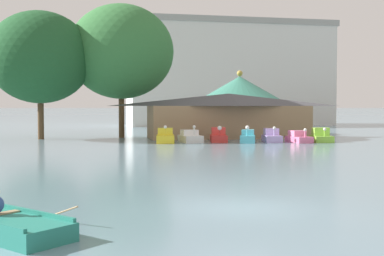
{
  "coord_description": "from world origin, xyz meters",
  "views": [
    {
      "loc": [
        -4.97,
        -16.03,
        3.29
      ],
      "look_at": [
        2.69,
        20.91,
        1.71
      ],
      "focal_mm": 48.59,
      "sensor_mm": 36.0,
      "label": 1
    }
  ],
  "objects_px": {
    "pedal_boat_red": "(219,136)",
    "pedal_boat_cyan": "(248,137)",
    "pedal_boat_yellow": "(165,137)",
    "pedal_boat_lime": "(321,136)",
    "shoreline_tree_mid": "(121,52)",
    "pedal_boat_lavender": "(272,137)",
    "shoreline_tree_tall_left": "(40,57)",
    "background_building_block": "(228,74)",
    "boathouse": "(229,115)",
    "pedal_boat_pink": "(299,138)",
    "pedal_boat_white": "(190,137)",
    "green_roof_pavilion": "(240,100)",
    "rowboat_with_rower": "(3,225)"
  },
  "relations": [
    {
      "from": "pedal_boat_cyan",
      "to": "boathouse",
      "type": "bearing_deg",
      "value": -162.03
    },
    {
      "from": "shoreline_tree_tall_left",
      "to": "shoreline_tree_mid",
      "type": "height_order",
      "value": "shoreline_tree_mid"
    },
    {
      "from": "pedal_boat_yellow",
      "to": "pedal_boat_lime",
      "type": "xyz_separation_m",
      "value": [
        14.25,
        -1.66,
        -0.02
      ]
    },
    {
      "from": "rowboat_with_rower",
      "to": "pedal_boat_lime",
      "type": "xyz_separation_m",
      "value": [
        23.4,
        30.37,
        0.26
      ]
    },
    {
      "from": "pedal_boat_yellow",
      "to": "pedal_boat_cyan",
      "type": "xyz_separation_m",
      "value": [
        7.34,
        -1.2,
        -0.05
      ]
    },
    {
      "from": "pedal_boat_white",
      "to": "pedal_boat_red",
      "type": "xyz_separation_m",
      "value": [
        2.69,
        0.07,
        0.07
      ]
    },
    {
      "from": "shoreline_tree_mid",
      "to": "pedal_boat_white",
      "type": "bearing_deg",
      "value": -56.26
    },
    {
      "from": "rowboat_with_rower",
      "to": "pedal_boat_pink",
      "type": "relative_size",
      "value": 1.46
    },
    {
      "from": "pedal_boat_lime",
      "to": "shoreline_tree_mid",
      "type": "distance_m",
      "value": 22.17
    },
    {
      "from": "pedal_boat_cyan",
      "to": "background_building_block",
      "type": "relative_size",
      "value": 0.07
    },
    {
      "from": "pedal_boat_yellow",
      "to": "pedal_boat_lime",
      "type": "height_order",
      "value": "pedal_boat_yellow"
    },
    {
      "from": "pedal_boat_yellow",
      "to": "pedal_boat_lime",
      "type": "distance_m",
      "value": 14.35
    },
    {
      "from": "pedal_boat_white",
      "to": "shoreline_tree_tall_left",
      "type": "height_order",
      "value": "shoreline_tree_tall_left"
    },
    {
      "from": "shoreline_tree_mid",
      "to": "green_roof_pavilion",
      "type": "bearing_deg",
      "value": 18.82
    },
    {
      "from": "pedal_boat_red",
      "to": "background_building_block",
      "type": "relative_size",
      "value": 0.09
    },
    {
      "from": "boathouse",
      "to": "background_building_block",
      "type": "xyz_separation_m",
      "value": [
        10.11,
        36.15,
        6.56
      ]
    },
    {
      "from": "pedal_boat_lavender",
      "to": "shoreline_tree_mid",
      "type": "bearing_deg",
      "value": -118.49
    },
    {
      "from": "rowboat_with_rower",
      "to": "shoreline_tree_mid",
      "type": "relative_size",
      "value": 0.3
    },
    {
      "from": "rowboat_with_rower",
      "to": "shoreline_tree_mid",
      "type": "xyz_separation_m",
      "value": [
        5.89,
        41.0,
        8.74
      ]
    },
    {
      "from": "pedal_boat_yellow",
      "to": "background_building_block",
      "type": "height_order",
      "value": "background_building_block"
    },
    {
      "from": "pedal_boat_white",
      "to": "boathouse",
      "type": "bearing_deg",
      "value": 128.9
    },
    {
      "from": "pedal_boat_red",
      "to": "pedal_boat_cyan",
      "type": "distance_m",
      "value": 2.88
    },
    {
      "from": "pedal_boat_lavender",
      "to": "pedal_boat_lime",
      "type": "height_order",
      "value": "pedal_boat_lavender"
    },
    {
      "from": "pedal_boat_white",
      "to": "green_roof_pavilion",
      "type": "xyz_separation_m",
      "value": [
        8.77,
        13.37,
        3.59
      ]
    },
    {
      "from": "pedal_boat_white",
      "to": "pedal_boat_cyan",
      "type": "bearing_deg",
      "value": 62.97
    },
    {
      "from": "background_building_block",
      "to": "shoreline_tree_tall_left",
      "type": "bearing_deg",
      "value": -130.23
    },
    {
      "from": "pedal_boat_cyan",
      "to": "pedal_boat_red",
      "type": "bearing_deg",
      "value": -108.49
    },
    {
      "from": "pedal_boat_yellow",
      "to": "pedal_boat_lavender",
      "type": "height_order",
      "value": "pedal_boat_yellow"
    },
    {
      "from": "pedal_boat_lime",
      "to": "pedal_boat_red",
      "type": "bearing_deg",
      "value": -93.65
    },
    {
      "from": "pedal_boat_red",
      "to": "shoreline_tree_tall_left",
      "type": "relative_size",
      "value": 0.24
    },
    {
      "from": "pedal_boat_white",
      "to": "boathouse",
      "type": "xyz_separation_m",
      "value": [
        5.2,
        5.53,
        1.95
      ]
    },
    {
      "from": "pedal_boat_red",
      "to": "green_roof_pavilion",
      "type": "xyz_separation_m",
      "value": [
        6.08,
        13.3,
        3.51
      ]
    },
    {
      "from": "rowboat_with_rower",
      "to": "pedal_boat_cyan",
      "type": "bearing_deg",
      "value": 111.03
    },
    {
      "from": "pedal_boat_red",
      "to": "pedal_boat_yellow",
      "type": "bearing_deg",
      "value": -73.09
    },
    {
      "from": "boathouse",
      "to": "shoreline_tree_mid",
      "type": "bearing_deg",
      "value": 164.9
    },
    {
      "from": "shoreline_tree_tall_left",
      "to": "shoreline_tree_mid",
      "type": "bearing_deg",
      "value": 7.89
    },
    {
      "from": "pedal_boat_white",
      "to": "pedal_boat_pink",
      "type": "xyz_separation_m",
      "value": [
        9.63,
        -2.21,
        -0.03
      ]
    },
    {
      "from": "pedal_boat_lime",
      "to": "shoreline_tree_tall_left",
      "type": "relative_size",
      "value": 0.23
    },
    {
      "from": "rowboat_with_rower",
      "to": "boathouse",
      "type": "relative_size",
      "value": 0.23
    },
    {
      "from": "pedal_boat_red",
      "to": "shoreline_tree_mid",
      "type": "xyz_separation_m",
      "value": [
        -8.34,
        8.39,
        8.46
      ]
    },
    {
      "from": "background_building_block",
      "to": "pedal_boat_cyan",
      "type": "bearing_deg",
      "value": -103.42
    },
    {
      "from": "pedal_boat_pink",
      "to": "pedal_boat_yellow",
      "type": "bearing_deg",
      "value": -104.68
    },
    {
      "from": "pedal_boat_red",
      "to": "pedal_boat_lavender",
      "type": "height_order",
      "value": "pedal_boat_red"
    },
    {
      "from": "pedal_boat_lime",
      "to": "background_building_block",
      "type": "xyz_separation_m",
      "value": [
        3.44,
        43.85,
        8.46
      ]
    },
    {
      "from": "pedal_boat_yellow",
      "to": "shoreline_tree_tall_left",
      "type": "distance_m",
      "value": 15.76
    },
    {
      "from": "pedal_boat_pink",
      "to": "pedal_boat_cyan",
      "type": "bearing_deg",
      "value": -102.68
    },
    {
      "from": "background_building_block",
      "to": "pedal_boat_pink",
      "type": "bearing_deg",
      "value": -97.37
    },
    {
      "from": "pedal_boat_cyan",
      "to": "pedal_boat_pink",
      "type": "xyz_separation_m",
      "value": [
        4.68,
        -0.5,
        -0.06
      ]
    },
    {
      "from": "rowboat_with_rower",
      "to": "green_roof_pavilion",
      "type": "distance_m",
      "value": 50.35
    },
    {
      "from": "rowboat_with_rower",
      "to": "pedal_boat_lime",
      "type": "distance_m",
      "value": 38.34
    }
  ]
}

